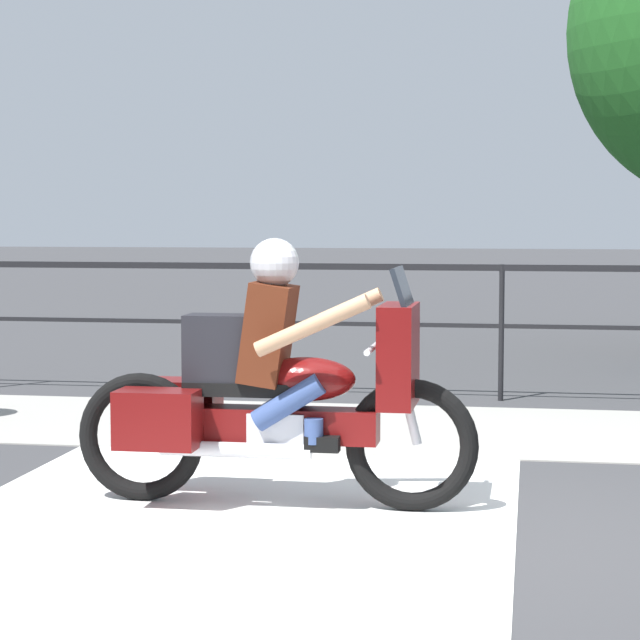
{
  "coord_description": "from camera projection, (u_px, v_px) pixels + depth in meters",
  "views": [
    {
      "loc": [
        0.27,
        -6.6,
        1.73
      ],
      "look_at": [
        -1.05,
        1.15,
        1.07
      ],
      "focal_mm": 70.0,
      "sensor_mm": 36.0,
      "label": 1
    }
  ],
  "objects": [
    {
      "name": "crosswalk_band",
      "position": [
        210.0,
        536.0,
        6.71
      ],
      "size": [
        3.26,
        6.0,
        0.01
      ],
      "primitive_type": "cube",
      "color": "silver",
      "rests_on": "ground"
    },
    {
      "name": "sidewalk_band",
      "position": [
        495.0,
        431.0,
        10.01
      ],
      "size": [
        44.0,
        2.4,
        0.01
      ],
      "primitive_type": "cube",
      "color": "#99968E",
      "rests_on": "ground"
    },
    {
      "name": "fence_railing",
      "position": [
        502.0,
        294.0,
        11.59
      ],
      "size": [
        36.0,
        0.05,
        1.28
      ],
      "color": "black",
      "rests_on": "ground"
    },
    {
      "name": "motorcycle",
      "position": [
        271.0,
        390.0,
        7.38
      ],
      "size": [
        2.42,
        0.76,
        1.6
      ],
      "rotation": [
        0.0,
        0.0,
        0.04
      ],
      "color": "black",
      "rests_on": "ground"
    },
    {
      "name": "ground_plane",
      "position": [
        477.0,
        539.0,
        6.67
      ],
      "size": [
        120.0,
        120.0,
        0.0
      ],
      "primitive_type": "plane",
      "color": "#38383A"
    }
  ]
}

